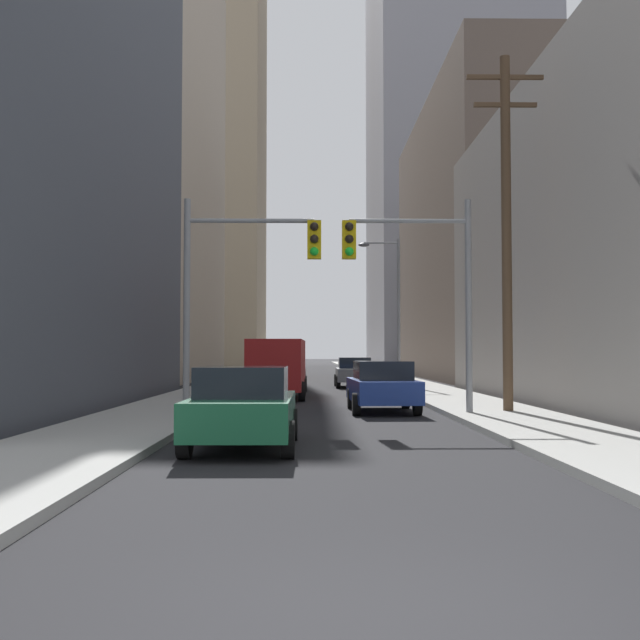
% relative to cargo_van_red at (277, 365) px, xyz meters
% --- Properties ---
extents(ground_plane, '(400.00, 400.00, 0.00)m').
position_rel_cargo_van_red_xyz_m(ground_plane, '(1.75, -24.65, -1.29)').
color(ground_plane, black).
extents(sidewalk_left, '(3.00, 160.00, 0.15)m').
position_rel_cargo_van_red_xyz_m(sidewalk_left, '(-3.02, 25.35, -1.21)').
color(sidewalk_left, '#9E9E99').
rests_on(sidewalk_left, ground).
extents(sidewalk_right, '(3.00, 160.00, 0.15)m').
position_rel_cargo_van_red_xyz_m(sidewalk_right, '(6.52, 25.35, -1.21)').
color(sidewalk_right, '#9E9E99').
rests_on(sidewalk_right, ground).
extents(cargo_van_red, '(2.16, 5.26, 2.26)m').
position_rel_cargo_van_red_xyz_m(cargo_van_red, '(0.00, 0.00, 0.00)').
color(cargo_van_red, maroon).
rests_on(cargo_van_red, ground).
extents(sedan_green, '(1.95, 4.21, 1.52)m').
position_rel_cargo_van_red_xyz_m(sedan_green, '(0.03, -15.40, -0.52)').
color(sedan_green, '#195938').
rests_on(sedan_green, ground).
extents(sedan_blue, '(1.96, 4.27, 1.52)m').
position_rel_cargo_van_red_xyz_m(sedan_blue, '(3.42, -6.63, -0.52)').
color(sedan_blue, navy).
rests_on(sedan_blue, ground).
extents(sedan_maroon, '(1.95, 4.23, 1.52)m').
position_rel_cargo_van_red_xyz_m(sedan_maroon, '(0.13, 6.39, -0.52)').
color(sedan_maroon, maroon).
rests_on(sedan_maroon, ground).
extents(sedan_grey, '(1.95, 4.21, 1.52)m').
position_rel_cargo_van_red_xyz_m(sedan_grey, '(3.51, 9.68, -0.52)').
color(sedan_grey, slate).
rests_on(sedan_grey, ground).
extents(traffic_signal_near_left, '(3.77, 0.44, 6.00)m').
position_rel_cargo_van_red_xyz_m(traffic_signal_near_left, '(-0.52, -8.64, 2.75)').
color(traffic_signal_near_left, gray).
rests_on(traffic_signal_near_left, ground).
extents(traffic_signal_near_right, '(3.57, 0.44, 6.00)m').
position_rel_cargo_van_red_xyz_m(traffic_signal_near_right, '(4.11, -8.64, 2.75)').
color(traffic_signal_near_right, gray).
rests_on(traffic_signal_near_right, ground).
extents(utility_pole_right, '(2.20, 0.28, 10.23)m').
position_rel_cargo_van_red_xyz_m(utility_pole_right, '(6.82, -8.10, 4.11)').
color(utility_pole_right, brown).
rests_on(utility_pole_right, ground).
extents(street_lamp_right, '(2.11, 0.32, 7.50)m').
position_rel_cargo_van_red_xyz_m(street_lamp_right, '(5.40, 8.86, 3.22)').
color(street_lamp_right, gray).
rests_on(street_lamp_right, ground).
extents(building_left_mid_office, '(15.61, 26.00, 30.40)m').
position_rel_cargo_van_red_xyz_m(building_left_mid_office, '(-13.48, 19.51, 13.91)').
color(building_left_mid_office, '#B7A893').
rests_on(building_left_mid_office, ground).
extents(building_left_far_tower, '(20.87, 18.68, 58.58)m').
position_rel_cargo_van_red_xyz_m(building_left_far_tower, '(-15.17, 65.73, 28.00)').
color(building_left_far_tower, tan).
rests_on(building_left_far_tower, ground).
extents(building_right_mid_block, '(21.64, 28.06, 18.55)m').
position_rel_cargo_van_red_xyz_m(building_right_mid_block, '(19.80, 22.17, 7.99)').
color(building_right_mid_block, '#66564C').
rests_on(building_right_mid_block, ground).
extents(building_right_far_highrise, '(19.77, 25.61, 54.09)m').
position_rel_cargo_van_red_xyz_m(building_right_far_highrise, '(18.96, 63.94, 25.76)').
color(building_right_far_highrise, '#93939E').
rests_on(building_right_far_highrise, ground).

